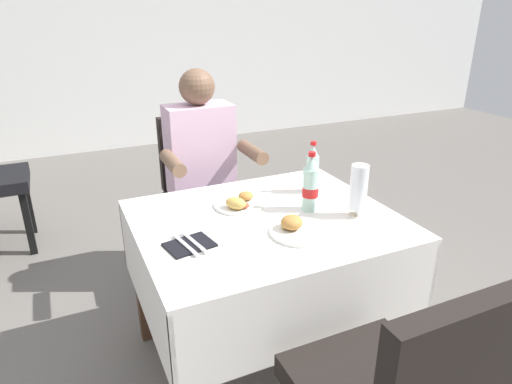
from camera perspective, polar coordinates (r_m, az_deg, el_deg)
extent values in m
plane|color=#66605B|center=(2.31, 0.15, -19.93)|extent=(11.00, 11.00, 0.00)
cube|color=white|center=(5.44, -18.15, 20.23)|extent=(11.00, 0.12, 2.89)
cube|color=white|center=(1.89, 1.26, -3.57)|extent=(1.07, 0.89, 0.02)
cube|color=white|center=(1.66, 7.97, -14.88)|extent=(1.07, 0.02, 0.32)
cube|color=white|center=(2.33, -3.44, -3.04)|extent=(1.07, 0.02, 0.32)
cube|color=white|center=(1.84, -13.95, -11.22)|extent=(0.02, 0.89, 0.32)
cube|color=white|center=(2.23, 13.53, -4.94)|extent=(0.02, 0.89, 0.32)
cube|color=#472D1E|center=(2.06, 18.45, -14.56)|extent=(0.07, 0.07, 0.72)
cube|color=#472D1E|center=(2.28, -14.15, -10.16)|extent=(0.07, 0.07, 0.72)
cube|color=#472D1E|center=(2.57, 7.02, -5.61)|extent=(0.07, 0.07, 0.72)
cube|color=black|center=(2.62, -5.86, -1.76)|extent=(0.44, 0.44, 0.08)
cube|color=black|center=(2.75, -7.78, 5.14)|extent=(0.42, 0.06, 0.44)
cube|color=black|center=(2.56, -8.00, -9.26)|extent=(0.04, 0.04, 0.45)
cube|color=black|center=(2.65, -0.92, -7.74)|extent=(0.04, 0.04, 0.45)
cube|color=black|center=(2.84, -10.03, -5.92)|extent=(0.04, 0.04, 0.45)
cube|color=black|center=(2.93, -3.60, -4.68)|extent=(0.04, 0.04, 0.45)
cube|color=black|center=(1.23, 23.45, -21.27)|extent=(0.42, 0.06, 0.44)
cylinder|color=#282D42|center=(2.55, -6.44, -9.33)|extent=(0.10, 0.10, 0.45)
cylinder|color=#282D42|center=(2.59, -3.05, -8.60)|extent=(0.10, 0.10, 0.45)
cube|color=#282D42|center=(2.57, -6.18, -1.79)|extent=(0.34, 0.36, 0.12)
cube|color=silver|center=(2.53, -7.05, 5.30)|extent=(0.36, 0.20, 0.50)
sphere|color=brown|center=(2.45, -7.44, 13.01)|extent=(0.19, 0.19, 0.19)
cylinder|color=brown|center=(2.26, -10.47, 3.62)|extent=(0.07, 0.26, 0.07)
cylinder|color=brown|center=(2.39, -0.45, 5.06)|extent=(0.07, 0.26, 0.07)
cylinder|color=white|center=(1.77, 5.69, -5.02)|extent=(0.25, 0.25, 0.01)
ellipsoid|color=gold|center=(1.79, 4.34, -4.10)|extent=(0.09, 0.06, 0.03)
ellipsoid|color=#B77A38|center=(1.77, 4.53, -3.83)|extent=(0.12, 0.12, 0.06)
cylinder|color=white|center=(2.00, -2.17, -1.63)|extent=(0.22, 0.22, 0.01)
ellipsoid|color=#C14C33|center=(1.95, -2.09, -1.61)|extent=(0.10, 0.09, 0.03)
ellipsoid|color=#B77A38|center=(2.03, -1.29, -0.49)|extent=(0.09, 0.09, 0.04)
ellipsoid|color=gold|center=(1.94, -2.58, -1.42)|extent=(0.11, 0.11, 0.05)
cylinder|color=white|center=(1.95, 12.50, -2.90)|extent=(0.07, 0.07, 0.01)
cylinder|color=white|center=(1.94, 12.54, -2.42)|extent=(0.02, 0.02, 0.03)
cylinder|color=white|center=(1.90, 12.82, 0.59)|extent=(0.07, 0.07, 0.19)
cylinder|color=#C68928|center=(1.92, 12.68, -0.90)|extent=(0.07, 0.07, 0.08)
cylinder|color=silver|center=(2.14, 7.07, 2.23)|extent=(0.06, 0.06, 0.18)
cylinder|color=red|center=(2.14, 7.06, 2.01)|extent=(0.06, 0.06, 0.04)
cone|color=silver|center=(2.10, 7.21, 5.18)|extent=(0.05, 0.05, 0.05)
cylinder|color=red|center=(2.09, 7.26, 6.11)|extent=(0.03, 0.03, 0.02)
cylinder|color=silver|center=(1.94, 6.87, 0.31)|extent=(0.07, 0.07, 0.19)
cylinder|color=red|center=(1.95, 6.86, 0.05)|extent=(0.07, 0.07, 0.04)
cone|color=silver|center=(1.90, 7.04, 3.70)|extent=(0.06, 0.06, 0.05)
cylinder|color=red|center=(1.89, 7.09, 4.76)|extent=(0.03, 0.03, 0.02)
cube|color=black|center=(1.70, -8.38, -6.60)|extent=(0.19, 0.16, 0.01)
cube|color=silver|center=(1.69, -8.93, -6.56)|extent=(0.05, 0.19, 0.01)
cube|color=silver|center=(1.70, -7.85, -6.24)|extent=(0.05, 0.19, 0.01)
cube|color=black|center=(3.36, -26.78, -3.56)|extent=(0.04, 0.04, 0.45)
cube|color=black|center=(3.67, -26.74, -1.41)|extent=(0.04, 0.04, 0.45)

